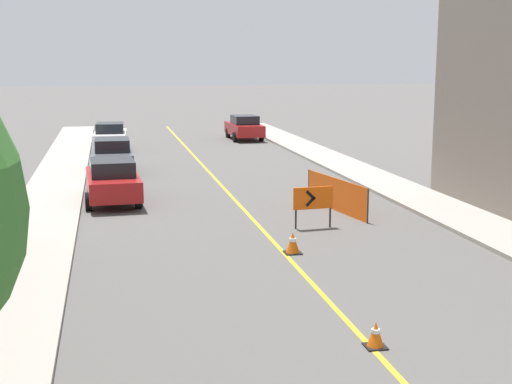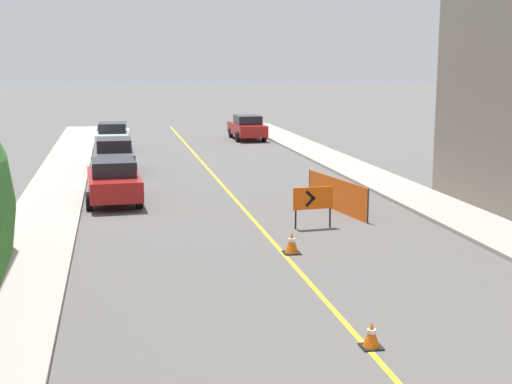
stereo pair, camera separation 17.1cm
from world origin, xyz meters
name	(u,v)px [view 1 (the left image)]	position (x,y,z in m)	size (l,w,h in m)	color
lane_stripe	(231,196)	(0.00, 29.52, 0.00)	(0.12, 59.04, 0.01)	gold
sidewalk_left	(50,201)	(-6.70, 29.52, 0.06)	(2.30, 59.04, 0.13)	#9E998E
sidewalk_right	(395,188)	(6.70, 29.52, 0.06)	(2.30, 59.04, 0.13)	#9E998E
traffic_cone_third	(376,335)	(0.08, 14.59, 0.24)	(0.38, 0.38, 0.48)	black
traffic_cone_fourth	(293,243)	(0.23, 21.07, 0.29)	(0.46, 0.46, 0.58)	black
arrow_barricade_primary	(313,199)	(1.58, 23.78, 0.91)	(1.30, 0.17, 1.30)	#EF560C
safety_mesh_fence	(336,194)	(3.09, 26.13, 0.57)	(0.80, 4.24, 1.13)	#EF560C
parked_car_curb_near	(113,181)	(-4.42, 29.16, 0.80)	(2.01, 4.38, 1.59)	maroon
parked_car_curb_mid	(113,156)	(-4.36, 36.26, 0.80)	(1.93, 4.30, 1.59)	#474C51
parked_car_curb_far	(110,136)	(-4.41, 44.83, 0.80)	(1.99, 4.38, 1.59)	silver
parked_car_opposite_side	(244,127)	(4.20, 48.70, 0.80)	(1.95, 4.36, 1.59)	maroon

